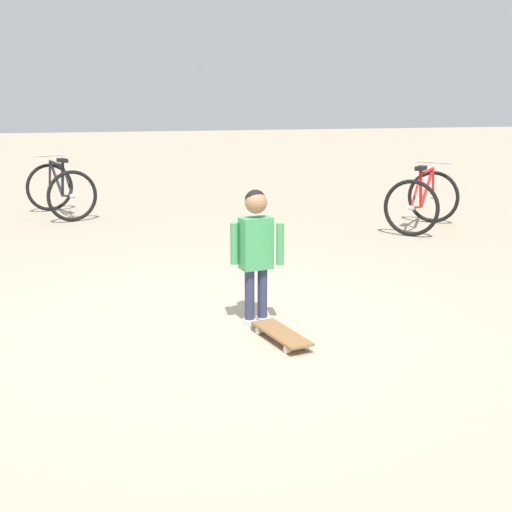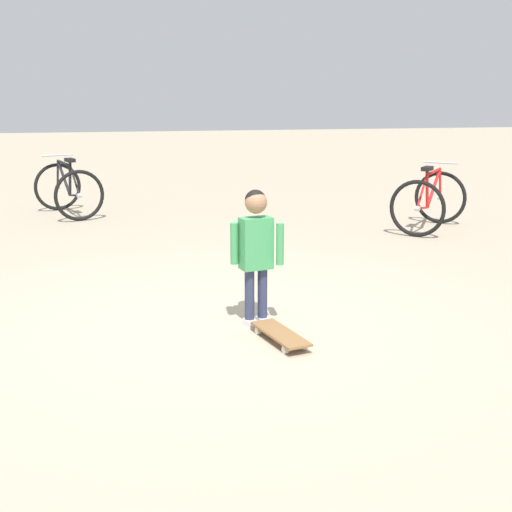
% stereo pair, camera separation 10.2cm
% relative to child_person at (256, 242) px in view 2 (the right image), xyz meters
% --- Properties ---
extents(ground_plane, '(50.00, 50.00, 0.00)m').
position_rel_child_person_xyz_m(ground_plane, '(0.03, 0.30, -0.66)').
color(ground_plane, tan).
extents(child_person, '(0.22, 0.40, 1.06)m').
position_rel_child_person_xyz_m(child_person, '(0.00, 0.00, 0.00)').
color(child_person, '#2D3351').
rests_on(child_person, ground).
extents(skateboard, '(0.65, 0.34, 0.07)m').
position_rel_child_person_xyz_m(skateboard, '(-0.42, -0.10, -0.60)').
color(skateboard, olive).
rests_on(skateboard, ground).
extents(bicycle_mid, '(1.25, 1.04, 0.85)m').
position_rel_child_person_xyz_m(bicycle_mid, '(5.22, 1.72, -0.28)').
color(bicycle_mid, black).
rests_on(bicycle_mid, ground).
extents(bicycle_far, '(1.27, 1.24, 0.85)m').
position_rel_child_person_xyz_m(bicycle_far, '(3.21, -2.93, -0.28)').
color(bicycle_far, black).
rests_on(bicycle_far, ground).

